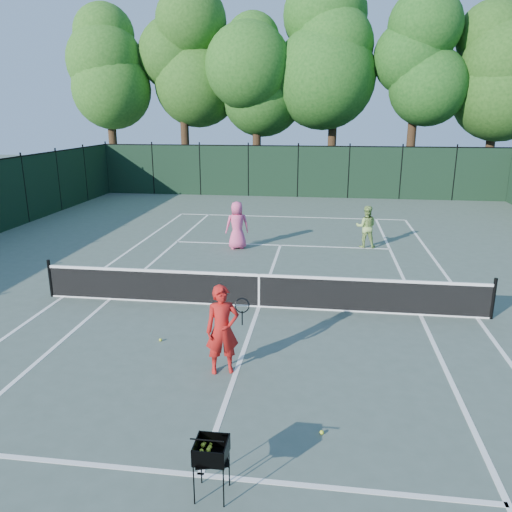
# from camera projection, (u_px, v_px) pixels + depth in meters

# --- Properties ---
(ground) EXTENTS (90.00, 90.00, 0.00)m
(ground) POSITION_uv_depth(u_px,v_px,m) (259.00, 307.00, 13.11)
(ground) COLOR #49584D
(ground) RESTS_ON ground
(sideline_doubles_left) EXTENTS (0.10, 23.77, 0.01)m
(sideline_doubles_left) POSITION_uv_depth(u_px,v_px,m) (63.00, 297.00, 13.83)
(sideline_doubles_left) COLOR white
(sideline_doubles_left) RESTS_ON ground
(sideline_doubles_right) EXTENTS (0.10, 23.77, 0.01)m
(sideline_doubles_right) POSITION_uv_depth(u_px,v_px,m) (477.00, 318.00, 12.40)
(sideline_doubles_right) COLOR white
(sideline_doubles_right) RESTS_ON ground
(sideline_singles_left) EXTENTS (0.10, 23.77, 0.01)m
(sideline_singles_left) POSITION_uv_depth(u_px,v_px,m) (110.00, 299.00, 13.65)
(sideline_singles_left) COLOR white
(sideline_singles_left) RESTS_ON ground
(sideline_singles_right) EXTENTS (0.10, 23.77, 0.01)m
(sideline_singles_right) POSITION_uv_depth(u_px,v_px,m) (420.00, 315.00, 12.58)
(sideline_singles_right) COLOR white
(sideline_singles_right) RESTS_ON ground
(baseline_far) EXTENTS (10.97, 0.10, 0.01)m
(baseline_far) POSITION_uv_depth(u_px,v_px,m) (290.00, 217.00, 24.43)
(baseline_far) COLOR white
(baseline_far) RESTS_ON ground
(service_line_near) EXTENTS (8.23, 0.10, 0.01)m
(service_line_near) POSITION_uv_depth(u_px,v_px,m) (200.00, 475.00, 7.02)
(service_line_near) COLOR white
(service_line_near) RESTS_ON ground
(service_line_far) EXTENTS (8.23, 0.10, 0.01)m
(service_line_far) POSITION_uv_depth(u_px,v_px,m) (280.00, 245.00, 19.21)
(service_line_far) COLOR white
(service_line_far) RESTS_ON ground
(center_service_line) EXTENTS (0.10, 12.80, 0.01)m
(center_service_line) POSITION_uv_depth(u_px,v_px,m) (259.00, 307.00, 13.11)
(center_service_line) COLOR white
(center_service_line) RESTS_ON ground
(tennis_net) EXTENTS (11.69, 0.09, 1.06)m
(tennis_net) POSITION_uv_depth(u_px,v_px,m) (259.00, 290.00, 12.98)
(tennis_net) COLOR black
(tennis_net) RESTS_ON ground
(fence_far) EXTENTS (24.00, 0.05, 3.00)m
(fence_far) POSITION_uv_depth(u_px,v_px,m) (298.00, 172.00, 29.84)
(fence_far) COLOR black
(fence_far) RESTS_ON ground
(tree_0) EXTENTS (6.40, 6.40, 13.14)m
(tree_0) POSITION_uv_depth(u_px,v_px,m) (107.00, 62.00, 33.02)
(tree_0) COLOR black
(tree_0) RESTS_ON ground
(tree_1) EXTENTS (6.80, 6.80, 13.98)m
(tree_1) POSITION_uv_depth(u_px,v_px,m) (182.00, 53.00, 32.70)
(tree_1) COLOR black
(tree_1) RESTS_ON ground
(tree_2) EXTENTS (6.00, 6.00, 12.40)m
(tree_2) POSITION_uv_depth(u_px,v_px,m) (257.00, 67.00, 32.12)
(tree_2) COLOR black
(tree_2) RESTS_ON ground
(tree_3) EXTENTS (7.00, 7.00, 14.45)m
(tree_3) POSITION_uv_depth(u_px,v_px,m) (336.00, 46.00, 31.60)
(tree_3) COLOR black
(tree_3) RESTS_ON ground
(tree_4) EXTENTS (6.20, 6.20, 12.97)m
(tree_4) POSITION_uv_depth(u_px,v_px,m) (418.00, 58.00, 30.52)
(tree_4) COLOR black
(tree_4) RESTS_ON ground
(tree_5) EXTENTS (5.80, 5.80, 12.23)m
(tree_5) POSITION_uv_depth(u_px,v_px,m) (500.00, 65.00, 30.47)
(tree_5) COLOR black
(tree_5) RESTS_ON ground
(coach) EXTENTS (0.84, 0.84, 1.78)m
(coach) POSITION_uv_depth(u_px,v_px,m) (222.00, 330.00, 9.60)
(coach) COLOR red
(coach) RESTS_ON ground
(player_pink) EXTENTS (1.01, 0.82, 1.78)m
(player_pink) POSITION_uv_depth(u_px,v_px,m) (237.00, 225.00, 18.52)
(player_pink) COLOR #E55184
(player_pink) RESTS_ON ground
(player_green) EXTENTS (0.78, 0.62, 1.59)m
(player_green) POSITION_uv_depth(u_px,v_px,m) (366.00, 227.00, 18.71)
(player_green) COLOR #92B85C
(player_green) RESTS_ON ground
(ball_hopper) EXTENTS (0.53, 0.53, 0.82)m
(ball_hopper) POSITION_uv_depth(u_px,v_px,m) (211.00, 451.00, 6.48)
(ball_hopper) COLOR black
(ball_hopper) RESTS_ON ground
(loose_ball_near_cart) EXTENTS (0.07, 0.07, 0.07)m
(loose_ball_near_cart) POSITION_uv_depth(u_px,v_px,m) (322.00, 432.00, 7.91)
(loose_ball_near_cart) COLOR #BAD02A
(loose_ball_near_cart) RESTS_ON ground
(loose_ball_midcourt) EXTENTS (0.07, 0.07, 0.07)m
(loose_ball_midcourt) POSITION_uv_depth(u_px,v_px,m) (160.00, 340.00, 11.13)
(loose_ball_midcourt) COLOR #CADE2D
(loose_ball_midcourt) RESTS_ON ground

